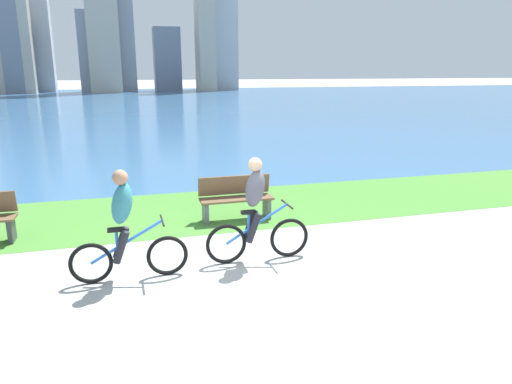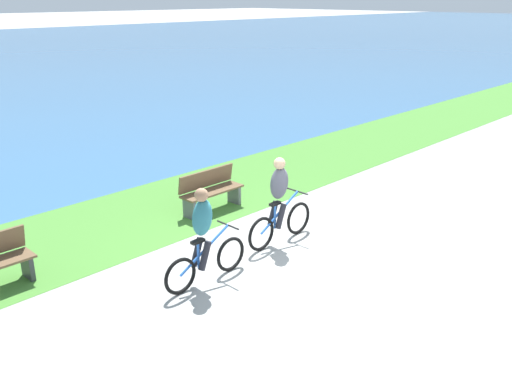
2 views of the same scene
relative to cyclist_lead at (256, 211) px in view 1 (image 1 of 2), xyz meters
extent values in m
plane|color=#9E9E99|center=(-0.41, -0.53, -0.84)|extent=(300.00, 300.00, 0.00)
cube|color=#478433|center=(-0.41, 3.05, -0.84)|extent=(120.00, 3.30, 0.01)
cube|color=#386693|center=(-0.41, 40.07, -0.84)|extent=(300.00, 70.74, 0.00)
torus|color=black|center=(0.57, 0.00, -0.51)|extent=(0.66, 0.06, 0.66)
torus|color=black|center=(-0.49, 0.00, -0.51)|extent=(0.66, 0.06, 0.66)
cylinder|color=blue|center=(0.01, 0.00, -0.22)|extent=(1.03, 0.04, 0.62)
cylinder|color=blue|center=(-0.12, 0.00, -0.27)|extent=(0.04, 0.04, 0.48)
cube|color=black|center=(-0.12, 0.00, -0.01)|extent=(0.24, 0.10, 0.05)
cylinder|color=black|center=(0.52, 0.00, 0.07)|extent=(0.03, 0.52, 0.03)
ellipsoid|color=#595966|center=(-0.02, 0.00, 0.37)|extent=(0.40, 0.36, 0.65)
sphere|color=#D8AD84|center=(-0.02, 0.00, 0.75)|extent=(0.22, 0.22, 0.22)
cylinder|color=#26262D|center=(-0.07, 0.10, -0.25)|extent=(0.27, 0.11, 0.49)
cylinder|color=#26262D|center=(-0.07, -0.10, -0.25)|extent=(0.27, 0.11, 0.49)
torus|color=black|center=(-1.44, -0.18, -0.53)|extent=(0.62, 0.06, 0.62)
torus|color=black|center=(-2.52, -0.18, -0.53)|extent=(0.62, 0.06, 0.62)
cylinder|color=blue|center=(-2.00, -0.18, -0.25)|extent=(1.06, 0.04, 0.60)
cylinder|color=blue|center=(-2.14, -0.18, -0.30)|extent=(0.04, 0.04, 0.46)
cube|color=black|center=(-2.14, -0.18, -0.05)|extent=(0.24, 0.10, 0.05)
cylinder|color=black|center=(-1.49, -0.18, 0.03)|extent=(0.03, 0.52, 0.03)
ellipsoid|color=teal|center=(-2.03, -0.18, 0.33)|extent=(0.40, 0.36, 0.65)
sphere|color=#A57A59|center=(-2.03, -0.18, 0.71)|extent=(0.22, 0.22, 0.22)
cylinder|color=#26262D|center=(-2.09, -0.08, -0.29)|extent=(0.27, 0.11, 0.49)
cylinder|color=#26262D|center=(-2.09, -0.28, -0.29)|extent=(0.27, 0.11, 0.49)
cube|color=#38383D|center=(-4.00, 2.05, -0.61)|extent=(0.08, 0.37, 0.45)
cube|color=brown|center=(0.20, 2.15, -0.39)|extent=(1.50, 0.45, 0.04)
cube|color=brown|center=(0.20, 2.35, -0.14)|extent=(1.50, 0.11, 0.40)
cube|color=#595960|center=(0.85, 2.15, -0.61)|extent=(0.08, 0.37, 0.45)
cube|color=#595960|center=(-0.45, 2.15, -0.61)|extent=(0.08, 0.37, 0.45)
cube|color=#B7B7BC|center=(-16.66, 66.92, 8.41)|extent=(3.78, 2.82, 18.49)
cube|color=#ADA899|center=(-14.66, 63.53, 9.99)|extent=(4.26, 2.21, 21.66)
cube|color=#B7B7BC|center=(-11.99, 67.54, 5.85)|extent=(2.97, 2.64, 13.38)
cube|color=#8C939E|center=(-5.18, 64.50, 4.58)|extent=(3.32, 3.38, 10.83)
cube|color=#8C939E|center=(-1.07, 66.24, 10.30)|extent=(3.58, 3.65, 22.28)
cube|color=slate|center=(5.25, 66.19, 3.69)|extent=(3.81, 3.37, 9.06)
cube|color=#ADA899|center=(10.59, 63.80, 10.63)|extent=(2.39, 4.33, 22.93)
cube|color=slate|center=(13.18, 68.95, 10.16)|extent=(4.30, 4.43, 21.99)
cube|color=#B7B7BC|center=(13.93, 66.66, 9.64)|extent=(4.10, 2.31, 20.96)
camera|label=1|loc=(-1.97, -6.87, 2.16)|focal=32.98mm
camera|label=2|loc=(-7.14, -6.38, 3.64)|focal=38.29mm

